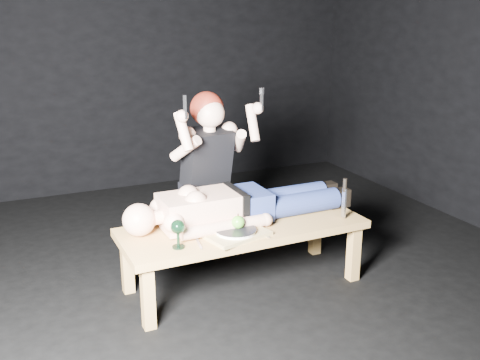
{
  "coord_description": "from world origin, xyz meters",
  "views": [
    {
      "loc": [
        -1.27,
        -3.22,
        1.82
      ],
      "look_at": [
        0.16,
        -0.02,
        0.75
      ],
      "focal_mm": 41.43,
      "sensor_mm": 36.0,
      "label": 1
    }
  ],
  "objects_px": {
    "lying_man": "(243,200)",
    "goblet": "(178,234)",
    "serving_tray": "(236,234)",
    "table": "(243,255)",
    "kneeling_woman": "(202,175)",
    "carving_knife": "(344,199)"
  },
  "relations": [
    {
      "from": "serving_tray",
      "to": "table",
      "type": "bearing_deg",
      "value": 51.7
    },
    {
      "from": "lying_man",
      "to": "serving_tray",
      "type": "bearing_deg",
      "value": -124.22
    },
    {
      "from": "goblet",
      "to": "serving_tray",
      "type": "bearing_deg",
      "value": 4.25
    },
    {
      "from": "kneeling_woman",
      "to": "carving_knife",
      "type": "distance_m",
      "value": 1.05
    },
    {
      "from": "lying_man",
      "to": "serving_tray",
      "type": "height_order",
      "value": "lying_man"
    },
    {
      "from": "serving_tray",
      "to": "carving_knife",
      "type": "bearing_deg",
      "value": -1.77
    },
    {
      "from": "kneeling_woman",
      "to": "serving_tray",
      "type": "bearing_deg",
      "value": -99.71
    },
    {
      "from": "kneeling_woman",
      "to": "goblet",
      "type": "height_order",
      "value": "kneeling_woman"
    },
    {
      "from": "kneeling_woman",
      "to": "goblet",
      "type": "xyz_separation_m",
      "value": [
        -0.42,
        -0.7,
        -0.13
      ]
    },
    {
      "from": "table",
      "to": "serving_tray",
      "type": "distance_m",
      "value": 0.31
    },
    {
      "from": "kneeling_woman",
      "to": "goblet",
      "type": "relative_size",
      "value": 7.41
    },
    {
      "from": "kneeling_woman",
      "to": "carving_knife",
      "type": "xyz_separation_m",
      "value": [
        0.77,
        -0.7,
        -0.07
      ]
    },
    {
      "from": "kneeling_woman",
      "to": "goblet",
      "type": "distance_m",
      "value": 0.83
    },
    {
      "from": "table",
      "to": "lying_man",
      "type": "height_order",
      "value": "lying_man"
    },
    {
      "from": "table",
      "to": "kneeling_woman",
      "type": "height_order",
      "value": "kneeling_woman"
    },
    {
      "from": "serving_tray",
      "to": "goblet",
      "type": "distance_m",
      "value": 0.4
    },
    {
      "from": "lying_man",
      "to": "kneeling_woman",
      "type": "distance_m",
      "value": 0.45
    },
    {
      "from": "kneeling_woman",
      "to": "goblet",
      "type": "bearing_deg",
      "value": -128.23
    },
    {
      "from": "lying_man",
      "to": "goblet",
      "type": "relative_size",
      "value": 9.37
    },
    {
      "from": "serving_tray",
      "to": "carving_knife",
      "type": "relative_size",
      "value": 1.35
    },
    {
      "from": "lying_man",
      "to": "goblet",
      "type": "xyz_separation_m",
      "value": [
        -0.56,
        -0.29,
        -0.04
      ]
    },
    {
      "from": "table",
      "to": "serving_tray",
      "type": "xyz_separation_m",
      "value": [
        -0.12,
        -0.15,
        0.24
      ]
    }
  ]
}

